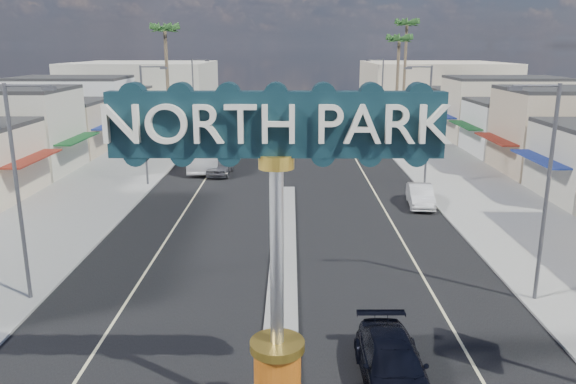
{
  "coord_description": "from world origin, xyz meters",
  "views": [
    {
      "loc": [
        0.36,
        -11.69,
        10.37
      ],
      "look_at": [
        0.24,
        11.96,
        4.2
      ],
      "focal_mm": 35.0,
      "sensor_mm": 36.0,
      "label": 1
    }
  ],
  "objects_px": {
    "traffic_signal_right": "(380,110)",
    "streetlight_r_mid": "(426,120)",
    "streetlight_l_near": "(21,183)",
    "palm_left_far": "(165,35)",
    "gateway_sign": "(277,225)",
    "palm_right_far": "(407,29)",
    "traffic_signal_left": "(194,110)",
    "suv_right": "(392,365)",
    "city_bus": "(208,150)",
    "streetlight_l_mid": "(146,119)",
    "streetlight_r_far": "(380,95)",
    "streetlight_l_far": "(195,95)",
    "streetlight_r_near": "(544,184)",
    "palm_right_mid": "(399,44)",
    "car_parked_right": "(420,196)",
    "car_parked_left": "(220,165)"
  },
  "relations": [
    {
      "from": "traffic_signal_right",
      "to": "streetlight_r_mid",
      "type": "bearing_deg",
      "value": -84.9
    },
    {
      "from": "streetlight_l_near",
      "to": "palm_left_far",
      "type": "relative_size",
      "value": 0.69
    },
    {
      "from": "gateway_sign",
      "to": "palm_right_far",
      "type": "bearing_deg",
      "value": 75.97
    },
    {
      "from": "traffic_signal_left",
      "to": "suv_right",
      "type": "height_order",
      "value": "traffic_signal_left"
    },
    {
      "from": "city_bus",
      "to": "streetlight_l_mid",
      "type": "bearing_deg",
      "value": -117.42
    },
    {
      "from": "streetlight_l_mid",
      "to": "suv_right",
      "type": "relative_size",
      "value": 1.82
    },
    {
      "from": "traffic_signal_right",
      "to": "palm_right_far",
      "type": "height_order",
      "value": "palm_right_far"
    },
    {
      "from": "traffic_signal_right",
      "to": "city_bus",
      "type": "xyz_separation_m",
      "value": [
        -16.18,
        -6.62,
        -2.82
      ]
    },
    {
      "from": "streetlight_r_far",
      "to": "suv_right",
      "type": "xyz_separation_m",
      "value": [
        -6.88,
        -48.08,
        -4.35
      ]
    },
    {
      "from": "streetlight_r_mid",
      "to": "palm_left_far",
      "type": "bearing_deg",
      "value": 139.52
    },
    {
      "from": "streetlight_l_mid",
      "to": "streetlight_l_far",
      "type": "bearing_deg",
      "value": 90.0
    },
    {
      "from": "streetlight_r_near",
      "to": "streetlight_r_mid",
      "type": "relative_size",
      "value": 1.0
    },
    {
      "from": "streetlight_l_near",
      "to": "city_bus",
      "type": "distance_m",
      "value": 27.82
    },
    {
      "from": "traffic_signal_left",
      "to": "city_bus",
      "type": "distance_m",
      "value": 7.52
    },
    {
      "from": "streetlight_r_far",
      "to": "city_bus",
      "type": "bearing_deg",
      "value": -140.0
    },
    {
      "from": "streetlight_l_near",
      "to": "palm_left_far",
      "type": "distance_m",
      "value": 40.59
    },
    {
      "from": "traffic_signal_left",
      "to": "palm_right_mid",
      "type": "bearing_deg",
      "value": 28.42
    },
    {
      "from": "traffic_signal_left",
      "to": "streetlight_l_far",
      "type": "height_order",
      "value": "streetlight_l_far"
    },
    {
      "from": "palm_right_mid",
      "to": "palm_right_far",
      "type": "xyz_separation_m",
      "value": [
        2.0,
        6.0,
        1.78
      ]
    },
    {
      "from": "streetlight_l_near",
      "to": "streetlight_r_near",
      "type": "distance_m",
      "value": 20.87
    },
    {
      "from": "streetlight_l_mid",
      "to": "suv_right",
      "type": "distance_m",
      "value": 29.91
    },
    {
      "from": "streetlight_l_far",
      "to": "car_parked_right",
      "type": "height_order",
      "value": "streetlight_l_far"
    },
    {
      "from": "streetlight_l_far",
      "to": "car_parked_right",
      "type": "bearing_deg",
      "value": -54.83
    },
    {
      "from": "palm_left_far",
      "to": "city_bus",
      "type": "relative_size",
      "value": 1.25
    },
    {
      "from": "palm_right_mid",
      "to": "suv_right",
      "type": "height_order",
      "value": "palm_right_mid"
    },
    {
      "from": "streetlight_r_mid",
      "to": "palm_right_mid",
      "type": "height_order",
      "value": "palm_right_mid"
    },
    {
      "from": "palm_left_far",
      "to": "car_parked_left",
      "type": "xyz_separation_m",
      "value": [
        7.5,
        -16.13,
        -10.74
      ]
    },
    {
      "from": "traffic_signal_left",
      "to": "palm_left_far",
      "type": "height_order",
      "value": "palm_left_far"
    },
    {
      "from": "streetlight_l_far",
      "to": "car_parked_left",
      "type": "relative_size",
      "value": 2.01
    },
    {
      "from": "streetlight_l_mid",
      "to": "palm_right_far",
      "type": "xyz_separation_m",
      "value": [
        25.43,
        32.0,
        7.32
      ]
    },
    {
      "from": "palm_right_far",
      "to": "car_parked_left",
      "type": "xyz_separation_m",
      "value": [
        -20.5,
        -28.13,
        -11.62
      ]
    },
    {
      "from": "streetlight_l_mid",
      "to": "car_parked_left",
      "type": "xyz_separation_m",
      "value": [
        4.93,
        3.87,
        -4.3
      ]
    },
    {
      "from": "city_bus",
      "to": "streetlight_r_near",
      "type": "bearing_deg",
      "value": -59.95
    },
    {
      "from": "suv_right",
      "to": "palm_left_far",
      "type": "bearing_deg",
      "value": 109.17
    },
    {
      "from": "palm_right_far",
      "to": "car_parked_right",
      "type": "xyz_separation_m",
      "value": [
        -6.0,
        -37.58,
        -11.67
      ]
    },
    {
      "from": "suv_right",
      "to": "car_parked_left",
      "type": "height_order",
      "value": "car_parked_left"
    },
    {
      "from": "traffic_signal_right",
      "to": "streetlight_l_near",
      "type": "bearing_deg",
      "value": -119.99
    },
    {
      "from": "traffic_signal_left",
      "to": "streetlight_r_mid",
      "type": "bearing_deg",
      "value": -35.5
    },
    {
      "from": "car_parked_left",
      "to": "car_parked_right",
      "type": "bearing_deg",
      "value": -29.99
    },
    {
      "from": "suv_right",
      "to": "car_parked_right",
      "type": "height_order",
      "value": "suv_right"
    },
    {
      "from": "streetlight_r_near",
      "to": "suv_right",
      "type": "bearing_deg",
      "value": -138.56
    },
    {
      "from": "gateway_sign",
      "to": "palm_right_far",
      "type": "distance_m",
      "value": 62.2
    },
    {
      "from": "streetlight_r_near",
      "to": "streetlight_r_mid",
      "type": "height_order",
      "value": "same"
    },
    {
      "from": "suv_right",
      "to": "streetlight_r_near",
      "type": "bearing_deg",
      "value": 40.85
    },
    {
      "from": "traffic_signal_left",
      "to": "streetlight_l_near",
      "type": "relative_size",
      "value": 0.67
    },
    {
      "from": "traffic_signal_left",
      "to": "traffic_signal_right",
      "type": "bearing_deg",
      "value": 0.0
    },
    {
      "from": "palm_left_far",
      "to": "palm_right_mid",
      "type": "bearing_deg",
      "value": 12.99
    },
    {
      "from": "streetlight_l_near",
      "to": "streetlight_r_mid",
      "type": "xyz_separation_m",
      "value": [
        20.87,
        20.0,
        0.0
      ]
    },
    {
      "from": "streetlight_r_mid",
      "to": "car_parked_left",
      "type": "relative_size",
      "value": 2.01
    },
    {
      "from": "city_bus",
      "to": "palm_right_mid",
      "type": "bearing_deg",
      "value": 40.53
    }
  ]
}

